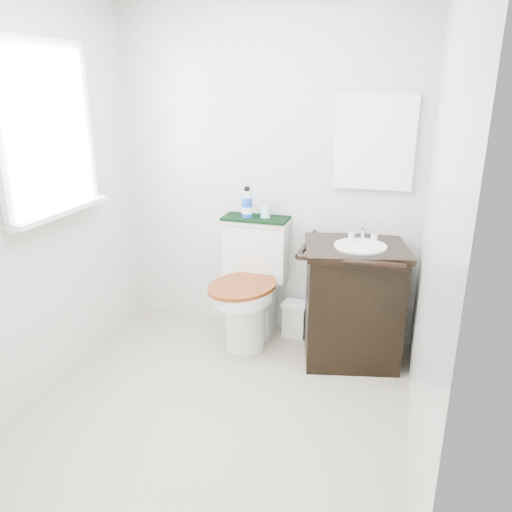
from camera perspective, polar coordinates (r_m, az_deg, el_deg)
The scene contains 14 objects.
floor at distance 3.03m, azimuth -5.39°, elevation -17.70°, with size 2.40×2.40×0.00m, color #ACA68A.
wall_back at distance 3.62m, azimuth 1.24°, elevation 9.34°, with size 2.40×2.40×0.00m, color silver.
wall_front at distance 1.54m, azimuth -23.89°, elevation -6.10°, with size 2.40×2.40×0.00m, color silver.
wall_left at distance 3.10m, azimuth -25.41°, elevation 5.86°, with size 2.40×2.40×0.00m, color silver.
wall_right at distance 2.32m, azimuth 19.70°, elevation 2.65°, with size 2.40×2.40×0.00m, color silver.
window at distance 3.22m, azimuth -22.93°, elevation 12.97°, with size 0.02×0.70×0.90m, color white.
mirror at distance 3.44m, azimuth 13.40°, elevation 12.53°, with size 0.50×0.02×0.60m, color silver.
toilet at distance 3.64m, azimuth -0.62°, elevation -3.95°, with size 0.55×0.70×0.89m.
vanity at distance 3.44m, azimuth 10.97°, elevation -4.96°, with size 0.76×0.69×0.92m.
trash_bin at distance 3.80m, azimuth 4.50°, elevation -7.13°, with size 0.20×0.17×0.27m.
towel at distance 3.59m, azimuth -0.04°, elevation 4.34°, with size 0.47×0.22×0.02m, color black.
mouthwash_bottle at distance 3.57m, azimuth -1.04°, elevation 6.04°, with size 0.08×0.08×0.22m.
cup at distance 3.58m, azimuth 1.09°, elevation 5.12°, with size 0.07×0.07×0.09m, color #94D5F3.
soap_bar at distance 3.42m, azimuth 11.45°, elevation 2.03°, with size 0.07×0.05×0.02m, color teal.
Camera 1 is at (0.96, -2.23, 1.81)m, focal length 35.00 mm.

